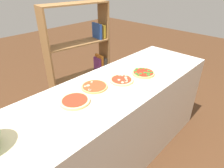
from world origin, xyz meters
name	(u,v)px	position (x,y,z in m)	size (l,w,h in m)	color
ground_plane	(112,156)	(0.00, 0.00, 0.00)	(12.00, 12.00, 0.00)	#4C2D19
counter	(112,125)	(0.00, 0.00, 0.47)	(2.46, 0.75, 0.94)	beige
parchment_paper	(112,86)	(0.00, 0.00, 0.94)	(2.32, 0.58, 0.00)	beige
pizza_plain_0	(75,101)	(-0.39, 0.03, 0.96)	(0.24, 0.24, 0.02)	#E5C17F
pizza_mushroom_1	(94,87)	(-0.13, 0.09, 0.95)	(0.24, 0.24, 0.02)	tan
pizza_mushroom_2	(121,80)	(0.13, 0.00, 0.95)	(0.23, 0.23, 0.03)	#E5C17F
pizza_spinach_3	(143,73)	(0.39, -0.07, 0.96)	(0.23, 0.23, 0.03)	#DBB26B
bookshelf	(85,63)	(0.52, 1.03, 0.71)	(0.93, 0.38, 1.53)	brown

